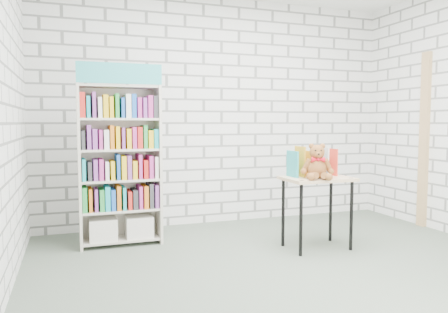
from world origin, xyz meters
name	(u,v)px	position (x,y,z in m)	size (l,w,h in m)	color
ground	(298,271)	(0.00, 0.00, 0.00)	(4.50, 4.50, 0.00)	#4F5C4D
room_shell	(301,59)	(0.00, 0.00, 1.78)	(4.52, 4.02, 2.81)	silver
bookshelf	(120,164)	(-1.33, 1.36, 0.84)	(0.82, 0.32, 1.84)	beige
display_table	(317,187)	(0.51, 0.56, 0.62)	(0.67, 0.47, 0.72)	tan
table_books	(312,162)	(0.51, 0.66, 0.86)	(0.47, 0.21, 0.28)	teal
teddy_bear	(317,165)	(0.44, 0.45, 0.86)	(0.32, 0.31, 0.34)	brown
door_trim	(424,140)	(2.23, 0.95, 1.05)	(0.05, 0.12, 2.10)	tan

